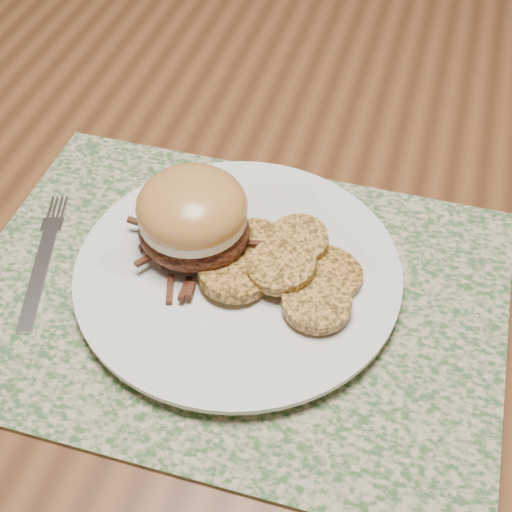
{
  "coord_description": "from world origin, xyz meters",
  "views": [
    {
      "loc": [
        0.15,
        -0.52,
        1.22
      ],
      "look_at": [
        0.04,
        -0.14,
        0.79
      ],
      "focal_mm": 50.0,
      "sensor_mm": 36.0,
      "label": 1
    }
  ],
  "objects_px": {
    "fork": "(44,258)",
    "dinner_plate": "(238,273)",
    "dining_table": "(253,230)",
    "pork_sandwich": "(193,217)"
  },
  "relations": [
    {
      "from": "fork",
      "to": "pork_sandwich",
      "type": "bearing_deg",
      "value": 0.26
    },
    {
      "from": "dining_table",
      "to": "dinner_plate",
      "type": "relative_size",
      "value": 5.77
    },
    {
      "from": "dining_table",
      "to": "fork",
      "type": "xyz_separation_m",
      "value": [
        -0.14,
        -0.17,
        0.09
      ]
    },
    {
      "from": "dinner_plate",
      "to": "fork",
      "type": "height_order",
      "value": "dinner_plate"
    },
    {
      "from": "dining_table",
      "to": "fork",
      "type": "relative_size",
      "value": 9.47
    },
    {
      "from": "dinner_plate",
      "to": "pork_sandwich",
      "type": "xyz_separation_m",
      "value": [
        -0.04,
        0.01,
        0.04
      ]
    },
    {
      "from": "fork",
      "to": "dinner_plate",
      "type": "bearing_deg",
      "value": -8.14
    },
    {
      "from": "dinner_plate",
      "to": "fork",
      "type": "relative_size",
      "value": 1.64
    },
    {
      "from": "dining_table",
      "to": "pork_sandwich",
      "type": "bearing_deg",
      "value": -96.83
    },
    {
      "from": "dinner_plate",
      "to": "fork",
      "type": "bearing_deg",
      "value": -171.73
    }
  ]
}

